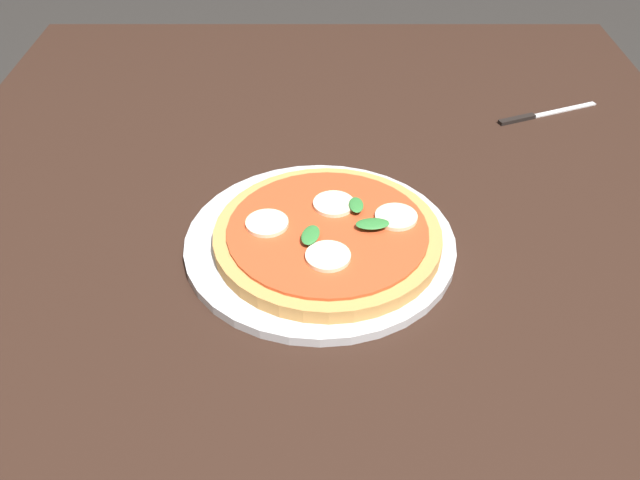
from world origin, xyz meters
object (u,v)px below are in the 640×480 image
(dining_table, at_px, (327,326))
(pizza, at_px, (331,235))
(serving_tray, at_px, (320,243))
(knife, at_px, (536,115))

(dining_table, relative_size, pizza, 5.68)
(pizza, bearing_deg, serving_tray, 62.90)
(serving_tray, relative_size, knife, 1.88)
(dining_table, bearing_deg, knife, -41.01)
(serving_tray, height_order, knife, serving_tray)
(serving_tray, xyz_separation_m, knife, (0.32, -0.34, -0.00))
(serving_tray, distance_m, knife, 0.47)
(pizza, bearing_deg, knife, -44.93)
(dining_table, relative_size, serving_tray, 4.71)
(pizza, bearing_deg, dining_table, 175.03)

